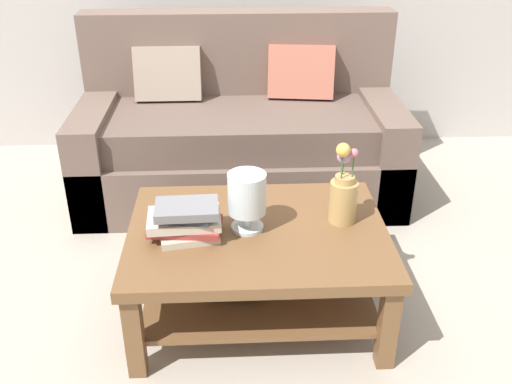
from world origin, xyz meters
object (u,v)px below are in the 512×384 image
(flower_pitcher, at_px, (343,194))
(couch, at_px, (240,136))
(coffee_table, at_px, (256,253))
(glass_hurricane_vase, at_px, (247,196))
(book_stack_main, at_px, (186,220))

(flower_pitcher, bearing_deg, couch, 109.70)
(coffee_table, distance_m, flower_pitcher, 0.46)
(coffee_table, xyz_separation_m, glass_hurricane_vase, (-0.04, 0.01, 0.28))
(couch, xyz_separation_m, book_stack_main, (-0.25, -1.26, 0.15))
(book_stack_main, height_order, glass_hurricane_vase, glass_hurricane_vase)
(coffee_table, distance_m, glass_hurricane_vase, 0.28)
(coffee_table, relative_size, glass_hurricane_vase, 4.29)
(coffee_table, relative_size, flower_pitcher, 2.95)
(book_stack_main, height_order, flower_pitcher, flower_pitcher)
(couch, relative_size, coffee_table, 1.73)
(couch, height_order, coffee_table, couch)
(couch, distance_m, flower_pitcher, 1.25)
(glass_hurricane_vase, xyz_separation_m, flower_pitcher, (0.41, 0.05, -0.03))
(glass_hurricane_vase, distance_m, flower_pitcher, 0.42)
(coffee_table, xyz_separation_m, flower_pitcher, (0.37, 0.06, 0.25))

